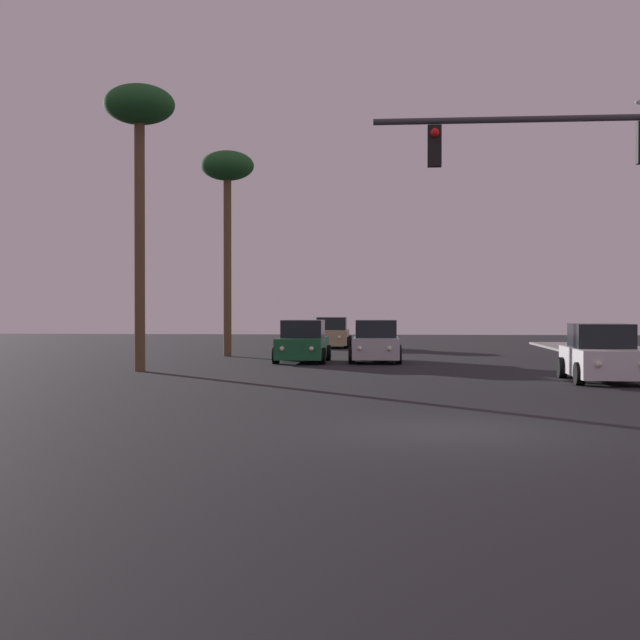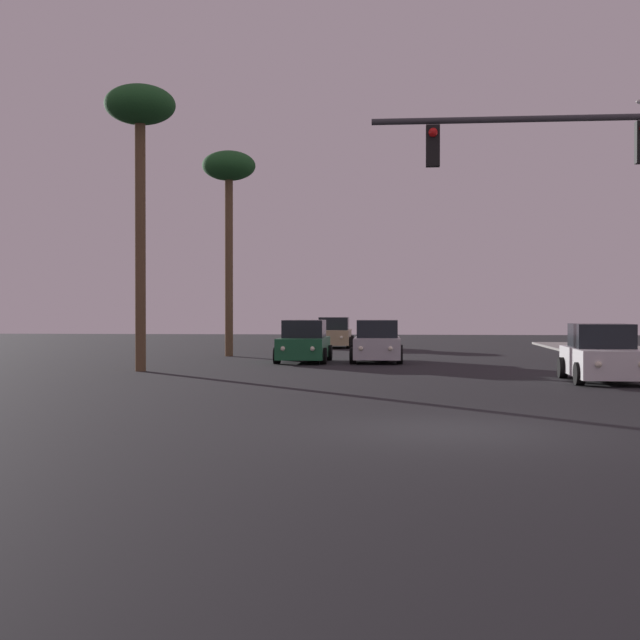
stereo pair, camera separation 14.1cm
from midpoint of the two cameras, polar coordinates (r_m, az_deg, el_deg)
ground_plane at (r=15.67m, az=8.52°, el=-6.99°), size 120.00×120.00×0.00m
car_green at (r=35.54m, az=-1.22°, el=-1.48°), size 2.04×4.32×1.68m
car_silver at (r=35.69m, az=3.50°, el=-1.48°), size 2.04×4.33×1.68m
car_white at (r=27.09m, az=17.44°, el=-2.18°), size 2.04×4.33×1.68m
car_tan at (r=49.36m, az=0.68°, el=-0.89°), size 2.04×4.33×1.68m
palm_tree_near at (r=31.44m, az=-11.62°, el=12.29°), size 2.40×2.40×9.70m
palm_tree_mid at (r=40.69m, az=-6.06°, el=9.04°), size 2.40×2.40×9.23m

